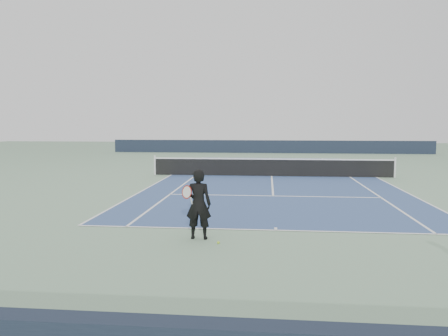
{
  "coord_description": "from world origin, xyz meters",
  "views": [
    {
      "loc": [
        -0.26,
        -23.39,
        2.89
      ],
      "look_at": [
        -1.94,
        -6.44,
        1.1
      ],
      "focal_mm": 35.0,
      "sensor_mm": 36.0,
      "label": 1
    }
  ],
  "objects": [
    {
      "name": "ground",
      "position": [
        0.0,
        0.0,
        0.0
      ],
      "size": [
        80.0,
        80.0,
        0.0
      ],
      "primitive_type": "plane",
      "color": "gray"
    },
    {
      "name": "tennis_ball",
      "position": [
        -1.39,
        -13.29,
        0.03
      ],
      "size": [
        0.07,
        0.07,
        0.07
      ],
      "primitive_type": "sphere",
      "color": "#B1D62B",
      "rests_on": "ground"
    },
    {
      "name": "tennis_player",
      "position": [
        -1.94,
        -12.87,
        0.88
      ],
      "size": [
        0.78,
        0.48,
        1.75
      ],
      "color": "black",
      "rests_on": "ground"
    },
    {
      "name": "tennis_net",
      "position": [
        0.0,
        0.0,
        0.5
      ],
      "size": [
        12.9,
        0.1,
        1.07
      ],
      "color": "silver",
      "rests_on": "ground"
    },
    {
      "name": "windscreen_far",
      "position": [
        0.0,
        17.88,
        0.6
      ],
      "size": [
        30.0,
        0.25,
        1.2
      ],
      "primitive_type": "cube",
      "color": "black",
      "rests_on": "ground"
    },
    {
      "name": "court_surface",
      "position": [
        0.0,
        0.0,
        0.01
      ],
      "size": [
        10.97,
        23.77,
        0.01
      ],
      "primitive_type": "cube",
      "color": "#344C7B",
      "rests_on": "ground"
    }
  ]
}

